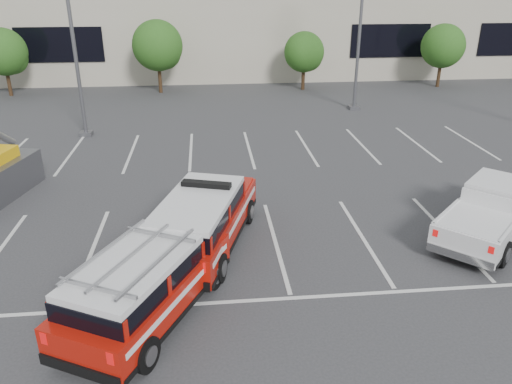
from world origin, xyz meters
TOP-DOWN VIEW (x-y plane):
  - ground at (0.00, 0.00)m, footprint 120.00×120.00m
  - stall_markings at (0.00, 4.50)m, footprint 23.00×15.00m
  - convention_building at (0.18, 31.86)m, footprint 60.00×16.99m
  - tree_left at (-14.91, 22.05)m, footprint 3.07×3.07m
  - tree_mid_left at (-4.91, 22.05)m, footprint 3.37×3.37m
  - tree_mid_right at (5.09, 22.05)m, footprint 2.77×2.77m
  - tree_right at (15.09, 22.05)m, footprint 3.07×3.07m
  - light_pole_left at (-8.00, 12.00)m, footprint 0.90×0.60m
  - light_pole_mid at (7.00, 16.00)m, footprint 0.90×0.60m
  - fire_chief_suv at (-2.14, -0.06)m, footprint 3.49×5.75m
  - white_pickup at (6.66, -0.09)m, footprint 5.07×5.05m
  - ladder_suv at (-3.46, -3.26)m, footprint 3.93×5.22m

SIDE VIEW (x-z plane):
  - ground at x=0.00m, z-range 0.00..0.00m
  - stall_markings at x=0.00m, z-range 0.00..0.01m
  - white_pickup at x=6.66m, z-range -0.17..1.47m
  - ladder_suv at x=-3.46m, z-range -0.19..1.73m
  - fire_chief_suv at x=-2.14m, z-range -0.17..1.73m
  - tree_mid_right at x=5.09m, z-range 0.51..4.50m
  - tree_left at x=-14.91m, z-range 0.56..4.98m
  - tree_right at x=15.09m, z-range 0.56..4.98m
  - tree_mid_left at x=-4.91m, z-range 0.62..5.46m
  - convention_building at x=0.18m, z-range -1.88..11.32m
  - light_pole_left at x=-8.00m, z-range 0.07..10.31m
  - light_pole_mid at x=7.00m, z-range 0.07..10.31m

